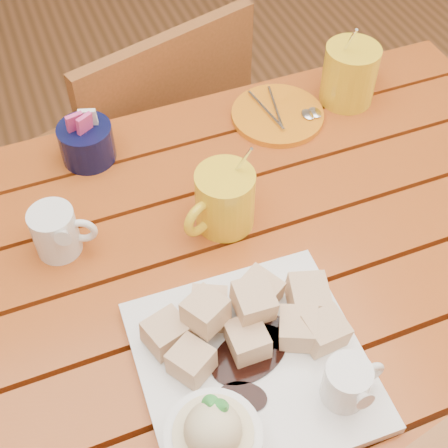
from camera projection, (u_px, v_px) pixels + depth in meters
name	position (u px, v px, depth m)	size (l,w,h in m)	color
table	(228.00, 316.00, 0.98)	(1.20, 0.79, 0.75)	#933813
dessert_plate	(246.00, 372.00, 0.76)	(0.29, 0.29, 0.11)	white
coffee_mug_left	(224.00, 200.00, 0.92)	(0.12, 0.09, 0.15)	yellow
coffee_mug_right	(351.00, 73.00, 1.11)	(0.13, 0.10, 0.16)	yellow
cream_pitcher	(56.00, 231.00, 0.89)	(0.10, 0.08, 0.08)	white
sugar_caddy	(87.00, 142.00, 1.02)	(0.09, 0.09, 0.10)	black
orange_saucer	(278.00, 115.00, 1.11)	(0.16, 0.16, 0.02)	orange
chair_far	(151.00, 155.00, 1.46)	(0.49, 0.49, 0.84)	brown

